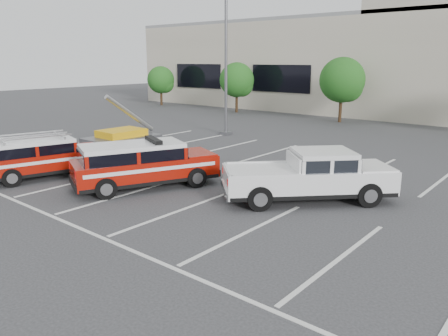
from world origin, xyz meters
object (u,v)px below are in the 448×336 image
at_px(tree_mid_left, 343,82).
at_px(white_pickup, 309,181).
at_px(utility_rig, 120,145).
at_px(tree_left, 238,81).
at_px(ladder_suv, 43,160).
at_px(fire_chief_suv, 143,168).
at_px(tree_far_left, 162,81).
at_px(light_pole_left, 226,50).

height_order(tree_mid_left, white_pickup, tree_mid_left).
distance_m(white_pickup, utility_rig, 10.45).
bearing_deg(white_pickup, tree_left, 177.81).
bearing_deg(ladder_suv, white_pickup, 38.38).
bearing_deg(tree_left, white_pickup, -46.55).
distance_m(fire_chief_suv, utility_rig, 5.62).
distance_m(tree_left, tree_mid_left, 10.00).
height_order(tree_far_left, utility_rig, tree_far_left).
xyz_separation_m(tree_far_left, utility_rig, (17.05, -18.36, -1.89)).
distance_m(tree_mid_left, white_pickup, 20.08).
height_order(tree_mid_left, ladder_suv, tree_mid_left).
bearing_deg(ladder_suv, utility_rig, 114.43).
bearing_deg(light_pole_left, utility_rig, -89.04).
distance_m(tree_far_left, white_pickup, 33.18).
height_order(light_pole_left, utility_rig, light_pole_left).
height_order(tree_far_left, tree_mid_left, tree_mid_left).
xyz_separation_m(tree_mid_left, light_pole_left, (-3.09, -10.05, 2.14)).
height_order(tree_mid_left, fire_chief_suv, tree_mid_left).
height_order(tree_left, fire_chief_suv, tree_left).
xyz_separation_m(tree_far_left, light_pole_left, (16.91, -10.05, 2.68)).
distance_m(tree_far_left, light_pole_left, 19.85).
distance_m(tree_far_left, fire_chief_suv, 30.48).
relative_size(ladder_suv, utility_rig, 1.31).
xyz_separation_m(tree_far_left, fire_chief_suv, (22.00, -21.03, -1.76)).
height_order(tree_far_left, ladder_suv, tree_far_left).
bearing_deg(tree_left, light_pole_left, -55.48).
relative_size(tree_left, fire_chief_suv, 0.80).
xyz_separation_m(ladder_suv, utility_rig, (-0.71, 4.31, -0.10)).
height_order(fire_chief_suv, ladder_suv, fire_chief_suv).
bearing_deg(light_pole_left, tree_left, 124.52).
xyz_separation_m(tree_mid_left, fire_chief_suv, (2.00, -21.03, -2.29)).
bearing_deg(utility_rig, white_pickup, 1.07).
bearing_deg(fire_chief_suv, tree_far_left, 160.69).
bearing_deg(utility_rig, tree_mid_left, 82.54).
relative_size(tree_mid_left, ladder_suv, 1.01).
relative_size(tree_left, ladder_suv, 0.92).
xyz_separation_m(tree_far_left, ladder_suv, (17.76, -22.67, -1.80)).
xyz_separation_m(tree_mid_left, utility_rig, (-2.95, -18.36, -2.43)).
relative_size(tree_left, utility_rig, 1.21).
xyz_separation_m(tree_far_left, tree_left, (10.00, 0.00, 0.27)).
distance_m(white_pickup, ladder_suv, 10.61).
bearing_deg(white_pickup, tree_far_left, -169.53).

